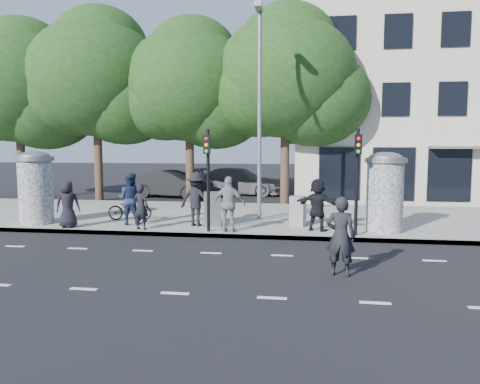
% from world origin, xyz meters
% --- Properties ---
extents(ground, '(120.00, 120.00, 0.00)m').
position_xyz_m(ground, '(0.00, 0.00, 0.00)').
color(ground, black).
rests_on(ground, ground).
extents(sidewalk, '(40.00, 8.00, 0.15)m').
position_xyz_m(sidewalk, '(0.00, 7.50, 0.07)').
color(sidewalk, gray).
rests_on(sidewalk, ground).
extents(curb, '(40.00, 0.10, 0.16)m').
position_xyz_m(curb, '(0.00, 3.55, 0.07)').
color(curb, slate).
rests_on(curb, ground).
extents(lane_dash_near, '(32.00, 0.12, 0.01)m').
position_xyz_m(lane_dash_near, '(0.00, -2.20, 0.00)').
color(lane_dash_near, silver).
rests_on(lane_dash_near, ground).
extents(lane_dash_far, '(32.00, 0.12, 0.01)m').
position_xyz_m(lane_dash_far, '(0.00, 1.40, 0.00)').
color(lane_dash_far, silver).
rests_on(lane_dash_far, ground).
extents(ad_column_left, '(1.36, 1.36, 2.65)m').
position_xyz_m(ad_column_left, '(-7.20, 4.50, 1.54)').
color(ad_column_left, beige).
rests_on(ad_column_left, sidewalk).
extents(ad_column_right, '(1.36, 1.36, 2.65)m').
position_xyz_m(ad_column_right, '(5.20, 4.70, 1.54)').
color(ad_column_right, beige).
rests_on(ad_column_right, sidewalk).
extents(traffic_pole_near, '(0.22, 0.31, 3.40)m').
position_xyz_m(traffic_pole_near, '(-0.60, 3.79, 2.23)').
color(traffic_pole_near, black).
rests_on(traffic_pole_near, sidewalk).
extents(traffic_pole_far, '(0.22, 0.31, 3.40)m').
position_xyz_m(traffic_pole_far, '(4.20, 3.79, 2.23)').
color(traffic_pole_far, black).
rests_on(traffic_pole_far, sidewalk).
extents(street_lamp, '(0.25, 0.93, 8.00)m').
position_xyz_m(street_lamp, '(0.80, 6.63, 4.79)').
color(street_lamp, slate).
rests_on(street_lamp, sidewalk).
extents(tree_far_left, '(7.20, 7.20, 9.26)m').
position_xyz_m(tree_far_left, '(-13.00, 12.50, 6.19)').
color(tree_far_left, '#38281C').
rests_on(tree_far_left, ground).
extents(tree_mid_left, '(7.20, 7.20, 9.57)m').
position_xyz_m(tree_mid_left, '(-8.50, 12.50, 6.50)').
color(tree_mid_left, '#38281C').
rests_on(tree_mid_left, ground).
extents(tree_near_left, '(6.80, 6.80, 8.97)m').
position_xyz_m(tree_near_left, '(-3.50, 12.70, 6.06)').
color(tree_near_left, '#38281C').
rests_on(tree_near_left, ground).
extents(tree_center, '(7.00, 7.00, 9.30)m').
position_xyz_m(tree_center, '(1.50, 12.30, 6.31)').
color(tree_center, '#38281C').
rests_on(tree_center, ground).
extents(building, '(20.30, 15.85, 12.00)m').
position_xyz_m(building, '(12.00, 19.99, 5.99)').
color(building, '#BFB7A0').
rests_on(building, ground).
extents(ped_a, '(0.94, 0.77, 1.64)m').
position_xyz_m(ped_a, '(-5.61, 3.85, 0.97)').
color(ped_a, black).
rests_on(ped_a, sidewalk).
extents(ped_b, '(0.63, 0.48, 1.55)m').
position_xyz_m(ped_b, '(-2.96, 3.88, 0.92)').
color(ped_b, black).
rests_on(ped_b, sidewalk).
extents(ped_c, '(0.92, 0.72, 1.88)m').
position_xyz_m(ped_c, '(-3.68, 4.75, 1.09)').
color(ped_c, '#1B2544').
rests_on(ped_c, sidewalk).
extents(ped_d, '(1.34, 0.93, 1.90)m').
position_xyz_m(ped_d, '(-1.25, 4.84, 1.10)').
color(ped_d, black).
rests_on(ped_d, sidewalk).
extents(ped_e, '(1.10, 0.65, 1.86)m').
position_xyz_m(ped_e, '(0.10, 3.85, 1.08)').
color(ped_e, gray).
rests_on(ped_e, sidewalk).
extents(ped_f, '(1.74, 1.17, 1.77)m').
position_xyz_m(ped_f, '(3.00, 4.50, 1.03)').
color(ped_f, black).
rests_on(ped_f, sidewalk).
extents(man_road, '(0.75, 0.56, 1.87)m').
position_xyz_m(man_road, '(3.44, -0.35, 0.93)').
color(man_road, black).
rests_on(man_road, ground).
extents(bicycle, '(0.78, 1.73, 0.88)m').
position_xyz_m(bicycle, '(-4.06, 5.66, 0.59)').
color(bicycle, black).
rests_on(bicycle, sidewalk).
extents(cabinet_left, '(0.66, 0.53, 1.24)m').
position_xyz_m(cabinet_left, '(-0.65, 4.79, 0.77)').
color(cabinet_left, slate).
rests_on(cabinet_left, sidewalk).
extents(cabinet_right, '(0.60, 0.51, 1.07)m').
position_xyz_m(cabinet_right, '(2.33, 5.33, 0.69)').
color(cabinet_right, gray).
rests_on(cabinet_right, sidewalk).
extents(car_mid, '(2.59, 4.93, 1.55)m').
position_xyz_m(car_mid, '(-5.02, 14.52, 0.77)').
color(car_mid, black).
rests_on(car_mid, ground).
extents(car_right, '(2.98, 5.80, 1.61)m').
position_xyz_m(car_right, '(-1.49, 16.73, 0.80)').
color(car_right, slate).
rests_on(car_right, ground).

